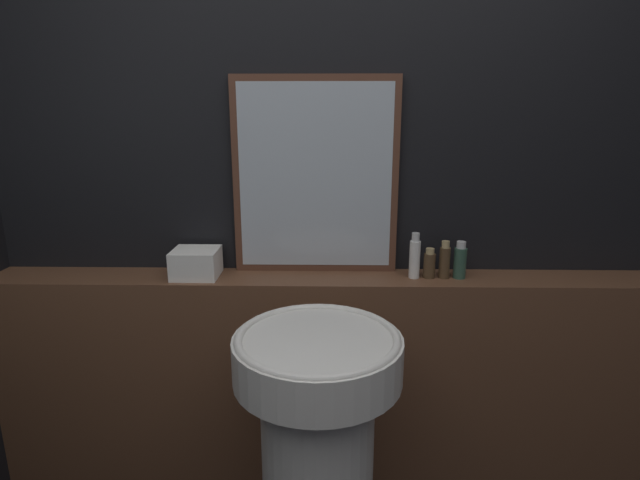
% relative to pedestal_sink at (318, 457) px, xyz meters
% --- Properties ---
extents(wall_back, '(8.00, 0.06, 2.50)m').
position_rel_pedestal_sink_xyz_m(wall_back, '(0.05, 0.59, 0.72)').
color(wall_back, black).
rests_on(wall_back, ground_plane).
extents(vanity_counter, '(2.52, 0.20, 0.94)m').
position_rel_pedestal_sink_xyz_m(vanity_counter, '(0.05, 0.45, -0.06)').
color(vanity_counter, brown).
rests_on(vanity_counter, ground_plane).
extents(pedestal_sink, '(0.48, 0.48, 0.93)m').
position_rel_pedestal_sink_xyz_m(pedestal_sink, '(0.00, 0.00, 0.00)').
color(pedestal_sink, silver).
rests_on(pedestal_sink, ground_plane).
extents(mirror, '(0.60, 0.03, 0.71)m').
position_rel_pedestal_sink_xyz_m(mirror, '(-0.02, 0.54, 0.77)').
color(mirror, '#563323').
rests_on(mirror, vanity_counter).
extents(towel_stack, '(0.16, 0.15, 0.10)m').
position_rel_pedestal_sink_xyz_m(towel_stack, '(-0.46, 0.45, 0.46)').
color(towel_stack, white).
rests_on(towel_stack, vanity_counter).
extents(shampoo_bottle, '(0.04, 0.04, 0.17)m').
position_rel_pedestal_sink_xyz_m(shampoo_bottle, '(0.34, 0.45, 0.49)').
color(shampoo_bottle, white).
rests_on(shampoo_bottle, vanity_counter).
extents(conditioner_bottle, '(0.04, 0.04, 0.11)m').
position_rel_pedestal_sink_xyz_m(conditioner_bottle, '(0.39, 0.45, 0.46)').
color(conditioner_bottle, '#4C3823').
rests_on(conditioner_bottle, vanity_counter).
extents(lotion_bottle, '(0.04, 0.04, 0.14)m').
position_rel_pedestal_sink_xyz_m(lotion_bottle, '(0.45, 0.45, 0.48)').
color(lotion_bottle, '#4C3823').
rests_on(lotion_bottle, vanity_counter).
extents(body_wash_bottle, '(0.05, 0.05, 0.14)m').
position_rel_pedestal_sink_xyz_m(body_wash_bottle, '(0.50, 0.45, 0.48)').
color(body_wash_bottle, '#2D4C3D').
rests_on(body_wash_bottle, vanity_counter).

